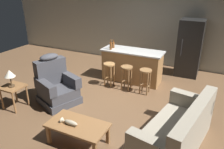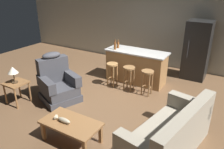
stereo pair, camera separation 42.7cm
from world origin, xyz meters
name	(u,v)px [view 2 (the right image)]	position (x,y,z in m)	size (l,w,h in m)	color
ground_plane	(113,100)	(0.00, 0.00, 0.00)	(12.00, 12.00, 0.00)	brown
back_wall	(159,28)	(0.00, 3.12, 1.30)	(12.00, 0.05, 2.60)	#B2B2A3
coffee_table	(71,125)	(0.14, -1.73, 0.36)	(1.10, 0.60, 0.42)	olive
fish_figurine	(63,120)	(0.02, -1.80, 0.46)	(0.34, 0.10, 0.10)	#4C3823
couch	(170,136)	(1.79, -1.06, 0.34)	(1.18, 2.02, 0.94)	#9E937F
recliner_near_lamp	(58,84)	(-1.20, -0.66, 0.42)	(1.10, 1.10, 1.20)	#3D3D42
end_table	(16,86)	(-1.92, -1.32, 0.46)	(0.48, 0.48, 0.56)	olive
table_lamp	(13,71)	(-1.91, -1.34, 0.87)	(0.24, 0.24, 0.41)	#4C3823
kitchen_island	(136,66)	(0.00, 1.35, 0.48)	(1.80, 0.70, 0.95)	#9E7042
bar_stool_left	(112,70)	(-0.44, 0.72, 0.47)	(0.32, 0.32, 0.68)	#A87A47
bar_stool_middle	(129,74)	(0.09, 0.72, 0.47)	(0.32, 0.32, 0.68)	olive
bar_stool_right	(147,78)	(0.62, 0.72, 0.47)	(0.32, 0.32, 0.68)	olive
refrigerator	(197,50)	(1.43, 2.55, 0.88)	(0.70, 0.69, 1.76)	black
bottle_tall_green	(118,45)	(-0.61, 1.34, 1.04)	(0.08, 0.08, 0.25)	brown
bottle_short_amber	(115,46)	(-0.61, 1.16, 1.06)	(0.07, 0.07, 0.30)	brown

